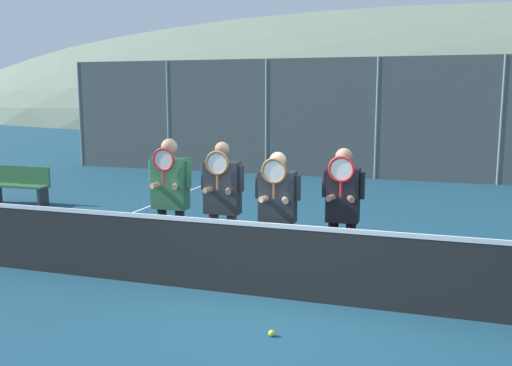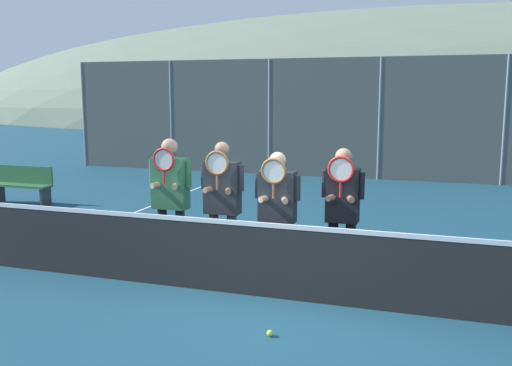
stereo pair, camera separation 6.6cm
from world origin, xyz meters
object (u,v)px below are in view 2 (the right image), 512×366
object	(u,v)px
player_leftmost	(170,192)
car_left_of_center	(349,140)
player_center_left	(222,199)
bench_courtside	(23,184)
player_center_right	(277,206)
player_rightmost	(342,206)
car_far_left	(210,137)
tennis_ball_on_court	(270,333)

from	to	relation	value
player_leftmost	car_left_of_center	size ratio (longest dim) A/B	0.44
player_center_left	bench_courtside	size ratio (longest dim) A/B	1.29
player_center_right	player_rightmost	bearing A→B (deg)	9.88
player_center_right	car_left_of_center	xyz separation A→B (m)	(-1.07, 12.29, -0.15)
player_rightmost	bench_courtside	bearing A→B (deg)	156.91
player_rightmost	car_far_left	xyz separation A→B (m)	(-6.93, 12.12, -0.19)
player_center_left	car_left_of_center	bearing A→B (deg)	91.35
car_left_of_center	tennis_ball_on_court	size ratio (longest dim) A/B	62.82
player_rightmost	tennis_ball_on_court	size ratio (longest dim) A/B	26.54
car_far_left	player_rightmost	bearing A→B (deg)	-60.23
car_left_of_center	bench_courtside	xyz separation A→B (m)	(-5.91, -8.83, -0.44)
player_center_left	player_rightmost	distance (m)	1.60
player_leftmost	car_far_left	xyz separation A→B (m)	(-4.55, 12.18, -0.25)
player_leftmost	player_rightmost	world-z (taller)	player_leftmost
car_far_left	bench_courtside	size ratio (longest dim) A/B	3.10
car_left_of_center	car_far_left	bearing A→B (deg)	-179.65
player_center_left	player_rightmost	xyz separation A→B (m)	(1.59, 0.10, -0.02)
player_leftmost	car_far_left	world-z (taller)	player_leftmost
player_rightmost	bench_courtside	distance (m)	8.49
player_leftmost	car_left_of_center	bearing A→B (deg)	87.67
player_center_left	bench_courtside	distance (m)	7.10
player_center_right	bench_courtside	world-z (taller)	player_center_right
player_center_left	car_far_left	distance (m)	13.33
player_leftmost	car_left_of_center	world-z (taller)	player_leftmost
player_center_right	car_left_of_center	world-z (taller)	car_left_of_center
player_center_left	player_center_right	bearing A→B (deg)	-3.44
player_rightmost	car_left_of_center	world-z (taller)	player_rightmost
player_leftmost	bench_courtside	bearing A→B (deg)	148.02
player_leftmost	player_center_right	world-z (taller)	player_leftmost
player_center_right	player_rightmost	distance (m)	0.83
player_leftmost	player_rightmost	distance (m)	2.38
car_left_of_center	tennis_ball_on_court	xyz separation A→B (m)	(1.45, -13.86, -0.86)
car_left_of_center	player_center_right	bearing A→B (deg)	-85.04
player_rightmost	car_far_left	size ratio (longest dim) A/B	0.41
player_center_right	player_rightmost	size ratio (longest dim) A/B	0.97
player_leftmost	player_center_left	xyz separation A→B (m)	(0.79, -0.04, -0.03)
player_center_right	tennis_ball_on_court	bearing A→B (deg)	-76.17
player_leftmost	bench_courtside	world-z (taller)	player_leftmost
car_far_left	bench_courtside	bearing A→B (deg)	-95.55
player_leftmost	car_far_left	bearing A→B (deg)	110.50
player_center_right	car_left_of_center	bearing A→B (deg)	94.96
player_leftmost	bench_courtside	xyz separation A→B (m)	(-5.41, 3.38, -0.67)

